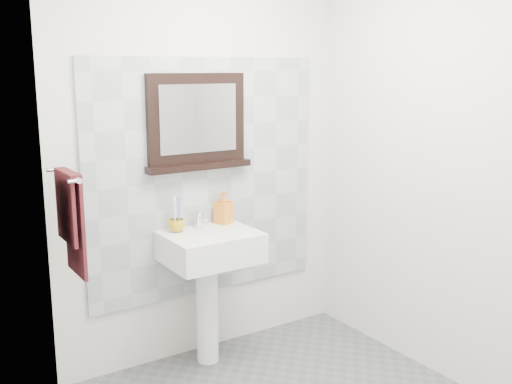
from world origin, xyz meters
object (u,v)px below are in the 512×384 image
pedestal_sink (210,261)px  framed_mirror (197,124)px  hand_towel (71,215)px  soap_dispenser (224,207)px  toothbrush_cup (177,225)px

pedestal_sink → framed_mirror: size_ratio=1.40×
hand_towel → pedestal_sink: bearing=4.0°
framed_mirror → soap_dispenser: bearing=-17.4°
hand_towel → soap_dispenser: bearing=10.9°
toothbrush_cup → framed_mirror: bearing=20.7°
pedestal_sink → toothbrush_cup: (-0.16, 0.12, 0.22)m
pedestal_sink → framed_mirror: framed_mirror is taller
soap_dispenser → pedestal_sink: bearing=-165.3°
framed_mirror → hand_towel: framed_mirror is taller
pedestal_sink → hand_towel: hand_towel is taller
pedestal_sink → framed_mirror: (0.03, 0.19, 0.82)m
pedestal_sink → soap_dispenser: bearing=37.5°
soap_dispenser → framed_mirror: (-0.15, 0.05, 0.53)m
pedestal_sink → soap_dispenser: soap_dispenser is taller
toothbrush_cup → hand_towel: (-0.68, -0.17, 0.19)m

